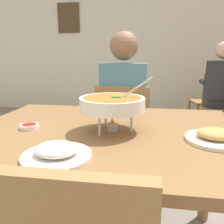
{
  "coord_description": "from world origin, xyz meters",
  "views": [
    {
      "loc": [
        0.17,
        -1.02,
        1.12
      ],
      "look_at": [
        0.0,
        0.15,
        0.83
      ],
      "focal_mm": 36.31,
      "sensor_mm": 36.0,
      "label": 1
    }
  ],
  "objects_px": {
    "appetizer_plate": "(215,137)",
    "chair_bg_left": "(219,103)",
    "chair_diner_main": "(123,131)",
    "rice_plate": "(57,153)",
    "patron_bg_left": "(220,85)",
    "chair_bg_window": "(212,97)",
    "curry_bowl": "(112,104)",
    "dining_table_main": "(108,150)",
    "sauce_dish": "(29,126)",
    "diner_main": "(124,103)"
  },
  "relations": [
    {
      "from": "appetizer_plate",
      "to": "chair_bg_left",
      "type": "bearing_deg",
      "value": 72.58
    },
    {
      "from": "chair_diner_main",
      "to": "chair_bg_left",
      "type": "xyz_separation_m",
      "value": [
        1.17,
        1.38,
        0.0
      ]
    },
    {
      "from": "rice_plate",
      "to": "patron_bg_left",
      "type": "distance_m",
      "value": 2.81
    },
    {
      "from": "chair_bg_window",
      "to": "rice_plate",
      "type": "bearing_deg",
      "value": -113.99
    },
    {
      "from": "curry_bowl",
      "to": "chair_bg_left",
      "type": "relative_size",
      "value": 0.37
    },
    {
      "from": "chair_bg_window",
      "to": "patron_bg_left",
      "type": "xyz_separation_m",
      "value": [
        -0.06,
        -0.48,
        0.24
      ]
    },
    {
      "from": "dining_table_main",
      "to": "chair_bg_window",
      "type": "distance_m",
      "value": 2.92
    },
    {
      "from": "appetizer_plate",
      "to": "chair_bg_window",
      "type": "distance_m",
      "value": 2.86
    },
    {
      "from": "patron_bg_left",
      "to": "rice_plate",
      "type": "bearing_deg",
      "value": -116.88
    },
    {
      "from": "chair_diner_main",
      "to": "chair_bg_left",
      "type": "relative_size",
      "value": 1.0
    },
    {
      "from": "rice_plate",
      "to": "patron_bg_left",
      "type": "height_order",
      "value": "patron_bg_left"
    },
    {
      "from": "rice_plate",
      "to": "chair_bg_left",
      "type": "relative_size",
      "value": 0.27
    },
    {
      "from": "rice_plate",
      "to": "appetizer_plate",
      "type": "height_order",
      "value": "same"
    },
    {
      "from": "dining_table_main",
      "to": "patron_bg_left",
      "type": "distance_m",
      "value": 2.46
    },
    {
      "from": "dining_table_main",
      "to": "curry_bowl",
      "type": "xyz_separation_m",
      "value": [
        0.03,
        -0.02,
        0.23
      ]
    },
    {
      "from": "sauce_dish",
      "to": "chair_bg_left",
      "type": "height_order",
      "value": "chair_bg_left"
    },
    {
      "from": "chair_diner_main",
      "to": "patron_bg_left",
      "type": "xyz_separation_m",
      "value": [
        1.15,
        1.39,
        0.24
      ]
    },
    {
      "from": "chair_diner_main",
      "to": "appetizer_plate",
      "type": "bearing_deg",
      "value": -61.98
    },
    {
      "from": "appetizer_plate",
      "to": "sauce_dish",
      "type": "xyz_separation_m",
      "value": [
        -0.84,
        0.05,
        -0.01
      ]
    },
    {
      "from": "diner_main",
      "to": "appetizer_plate",
      "type": "height_order",
      "value": "diner_main"
    },
    {
      "from": "sauce_dish",
      "to": "chair_bg_window",
      "type": "xyz_separation_m",
      "value": [
        1.59,
        2.69,
        -0.28
      ]
    },
    {
      "from": "dining_table_main",
      "to": "patron_bg_left",
      "type": "bearing_deg",
      "value": 62.04
    },
    {
      "from": "rice_plate",
      "to": "sauce_dish",
      "type": "distance_m",
      "value": 0.39
    },
    {
      "from": "dining_table_main",
      "to": "sauce_dish",
      "type": "xyz_separation_m",
      "value": [
        -0.38,
        -0.04,
        0.11
      ]
    },
    {
      "from": "patron_bg_left",
      "to": "chair_bg_window",
      "type": "bearing_deg",
      "value": 82.87
    },
    {
      "from": "chair_bg_window",
      "to": "dining_table_main",
      "type": "bearing_deg",
      "value": -114.55
    },
    {
      "from": "dining_table_main",
      "to": "sauce_dish",
      "type": "relative_size",
      "value": 14.77
    },
    {
      "from": "rice_plate",
      "to": "appetizer_plate",
      "type": "relative_size",
      "value": 1.0
    },
    {
      "from": "chair_bg_left",
      "to": "dining_table_main",
      "type": "bearing_deg",
      "value": -118.43
    },
    {
      "from": "chair_bg_window",
      "to": "chair_diner_main",
      "type": "bearing_deg",
      "value": -122.95
    },
    {
      "from": "chair_bg_left",
      "to": "chair_bg_window",
      "type": "distance_m",
      "value": 0.49
    },
    {
      "from": "dining_table_main",
      "to": "diner_main",
      "type": "xyz_separation_m",
      "value": [
        0.0,
        0.82,
        0.07
      ]
    },
    {
      "from": "appetizer_plate",
      "to": "diner_main",
      "type": "bearing_deg",
      "value": 117.16
    },
    {
      "from": "curry_bowl",
      "to": "rice_plate",
      "type": "xyz_separation_m",
      "value": [
        -0.15,
        -0.32,
        -0.11
      ]
    },
    {
      "from": "diner_main",
      "to": "appetizer_plate",
      "type": "relative_size",
      "value": 5.46
    },
    {
      "from": "diner_main",
      "to": "curry_bowl",
      "type": "height_order",
      "value": "diner_main"
    },
    {
      "from": "appetizer_plate",
      "to": "chair_bg_window",
      "type": "relative_size",
      "value": 0.27
    },
    {
      "from": "dining_table_main",
      "to": "rice_plate",
      "type": "bearing_deg",
      "value": -109.48
    },
    {
      "from": "curry_bowl",
      "to": "appetizer_plate",
      "type": "height_order",
      "value": "curry_bowl"
    },
    {
      "from": "diner_main",
      "to": "chair_bg_window",
      "type": "xyz_separation_m",
      "value": [
        1.21,
        1.84,
        -0.24
      ]
    },
    {
      "from": "chair_diner_main",
      "to": "curry_bowl",
      "type": "bearing_deg",
      "value": -88.15
    },
    {
      "from": "appetizer_plate",
      "to": "sauce_dish",
      "type": "height_order",
      "value": "appetizer_plate"
    },
    {
      "from": "curry_bowl",
      "to": "chair_bg_window",
      "type": "distance_m",
      "value": 2.95
    },
    {
      "from": "diner_main",
      "to": "chair_bg_left",
      "type": "xyz_separation_m",
      "value": [
        1.17,
        1.35,
        -0.24
      ]
    },
    {
      "from": "rice_plate",
      "to": "curry_bowl",
      "type": "bearing_deg",
      "value": 65.58
    },
    {
      "from": "chair_diner_main",
      "to": "curry_bowl",
      "type": "relative_size",
      "value": 2.71
    },
    {
      "from": "dining_table_main",
      "to": "curry_bowl",
      "type": "bearing_deg",
      "value": -34.1
    },
    {
      "from": "rice_plate",
      "to": "chair_bg_left",
      "type": "bearing_deg",
      "value": 62.7
    },
    {
      "from": "dining_table_main",
      "to": "patron_bg_left",
      "type": "xyz_separation_m",
      "value": [
        1.15,
        2.17,
        0.07
      ]
    },
    {
      "from": "dining_table_main",
      "to": "sauce_dish",
      "type": "distance_m",
      "value": 0.4
    }
  ]
}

